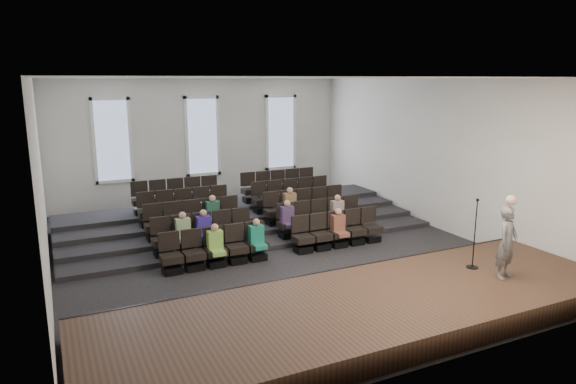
% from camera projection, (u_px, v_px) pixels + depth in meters
% --- Properties ---
extents(ground, '(14.00, 14.00, 0.00)m').
position_uv_depth(ground, '(272.00, 250.00, 15.26)').
color(ground, black).
rests_on(ground, ground).
extents(ceiling, '(12.00, 14.00, 0.02)m').
position_uv_depth(ceiling, '(271.00, 77.00, 14.18)').
color(ceiling, white).
rests_on(ceiling, ground).
extents(wall_back, '(12.00, 0.04, 5.00)m').
position_uv_depth(wall_back, '(202.00, 141.00, 20.90)').
color(wall_back, white).
rests_on(wall_back, ground).
extents(wall_front, '(12.00, 0.04, 5.00)m').
position_uv_depth(wall_front, '(441.00, 230.00, 8.53)').
color(wall_front, white).
rests_on(wall_front, ground).
extents(wall_left, '(0.04, 14.00, 5.00)m').
position_uv_depth(wall_left, '(40.00, 185.00, 12.18)').
color(wall_left, white).
rests_on(wall_left, ground).
extents(wall_right, '(0.04, 14.00, 5.00)m').
position_uv_depth(wall_right, '(435.00, 154.00, 17.26)').
color(wall_right, white).
rests_on(wall_right, ground).
extents(stage, '(11.80, 3.60, 0.50)m').
position_uv_depth(stage, '(371.00, 310.00, 10.71)').
color(stage, '#42291C').
rests_on(stage, ground).
extents(stage_lip, '(11.80, 0.06, 0.52)m').
position_uv_depth(stage_lip, '(328.00, 281.00, 12.27)').
color(stage_lip, black).
rests_on(stage_lip, ground).
extents(risers, '(11.80, 4.80, 0.60)m').
position_uv_depth(risers, '(236.00, 218.00, 18.01)').
color(risers, black).
rests_on(risers, ground).
extents(seating_rows, '(6.80, 4.70, 1.67)m').
position_uv_depth(seating_rows, '(253.00, 216.00, 16.47)').
color(seating_rows, black).
rests_on(seating_rows, ground).
extents(windows, '(8.44, 0.10, 3.24)m').
position_uv_depth(windows, '(202.00, 136.00, 20.80)').
color(windows, white).
rests_on(windows, wall_back).
extents(audience, '(5.45, 2.64, 1.10)m').
position_uv_depth(audience, '(261.00, 222.00, 15.29)').
color(audience, '#84BA4A').
rests_on(audience, seating_rows).
extents(speaker, '(0.70, 0.56, 1.68)m').
position_uv_depth(speaker, '(507.00, 242.00, 11.64)').
color(speaker, '#5E5C59').
rests_on(speaker, stage).
extents(mic_stand, '(0.29, 0.29, 1.72)m').
position_uv_depth(mic_stand, '(474.00, 247.00, 12.31)').
color(mic_stand, black).
rests_on(mic_stand, stage).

